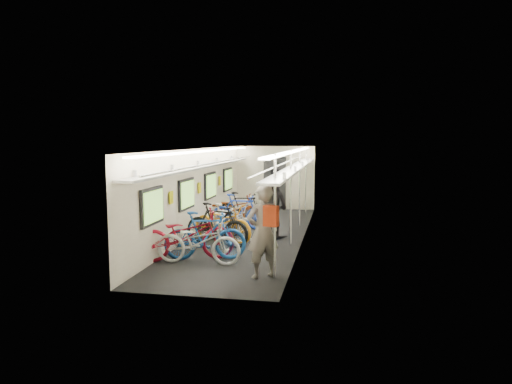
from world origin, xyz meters
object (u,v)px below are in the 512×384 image
at_px(bicycle_0, 198,242).
at_px(passenger_near, 263,232).
at_px(bicycle_1, 205,236).
at_px(backpack, 271,216).
at_px(passenger_mid, 274,206).

bearing_deg(bicycle_0, passenger_near, -113.83).
relative_size(bicycle_1, passenger_near, 1.00).
distance_m(bicycle_0, bicycle_1, 0.37).
height_order(bicycle_0, bicycle_1, bicycle_1).
bearing_deg(backpack, bicycle_0, 162.41).
height_order(bicycle_1, passenger_mid, passenger_mid).
bearing_deg(passenger_near, passenger_mid, -117.52).
xyz_separation_m(bicycle_1, passenger_mid, (1.16, 2.60, 0.31)).
distance_m(passenger_near, passenger_mid, 3.69).
bearing_deg(backpack, bicycle_1, 153.90).
xyz_separation_m(bicycle_0, passenger_near, (1.52, -0.71, 0.41)).
relative_size(bicycle_1, passenger_mid, 1.05).
bearing_deg(passenger_mid, bicycle_0, 102.38).
bearing_deg(backpack, passenger_near, 133.54).
height_order(bicycle_0, backpack, backpack).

